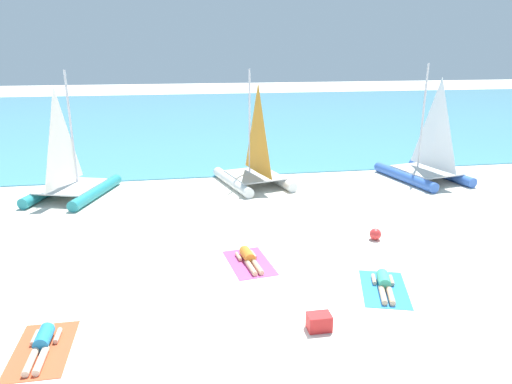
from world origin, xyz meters
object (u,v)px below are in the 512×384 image
object	(u,v)px
towel_middle	(249,263)
towel_right	(384,289)
sunbather_middle	(249,258)
beach_ball	(375,234)
sunbather_right	(384,283)
sunbather_left	(42,342)
cooler_box	(319,322)
sailboat_white	(254,168)
sailboat_blue	(426,164)
towel_left	(42,350)
sailboat_teal	(71,179)

from	to	relation	value
towel_middle	towel_right	xyz separation A→B (m)	(3.08, -2.04, 0.00)
sunbather_middle	beach_ball	size ratio (longest dim) A/B	4.29
towel_right	sunbather_right	size ratio (longest dim) A/B	1.23
sunbather_middle	towel_middle	bearing A→B (deg)	-90.00
sunbather_left	cooler_box	bearing A→B (deg)	-3.29
sailboat_white	sailboat_blue	bearing A→B (deg)	-18.40
beach_ball	cooler_box	bearing A→B (deg)	-125.90
towel_left	sunbather_left	world-z (taller)	sunbather_left
sunbather_middle	cooler_box	xyz separation A→B (m)	(0.96, -3.50, 0.05)
sailboat_white	sunbather_left	size ratio (longest dim) A/B	3.15
towel_middle	towel_right	world-z (taller)	same
beach_ball	sailboat_white	bearing A→B (deg)	111.96
sunbather_left	towel_right	world-z (taller)	sunbather_left
towel_middle	sailboat_blue	bearing A→B (deg)	37.78
sailboat_blue	sunbather_middle	distance (m)	11.60
cooler_box	beach_ball	bearing A→B (deg)	54.10
sailboat_blue	cooler_box	world-z (taller)	sailboat_blue
towel_right	cooler_box	world-z (taller)	cooler_box
sailboat_teal	towel_middle	world-z (taller)	sailboat_teal
sailboat_blue	cooler_box	xyz separation A→B (m)	(-8.22, -10.55, -0.58)
sunbather_left	towel_right	distance (m)	7.86
sailboat_blue	towel_left	distance (m)	17.30
sailboat_blue	towel_middle	world-z (taller)	sailboat_blue
sailboat_teal	sunbather_left	xyz separation A→B (m)	(1.37, -10.35, -0.60)
sunbather_middle	beach_ball	xyz separation A→B (m)	(4.16, 0.91, 0.05)
towel_middle	cooler_box	distance (m)	3.57
sailboat_blue	sunbather_right	bearing A→B (deg)	-135.42
beach_ball	sunbather_middle	bearing A→B (deg)	-167.67
sailboat_blue	sunbather_left	distance (m)	17.25
towel_right	sunbather_middle	bearing A→B (deg)	145.79
sailboat_white	beach_ball	xyz separation A→B (m)	(2.71, -6.71, -0.55)
sailboat_teal	cooler_box	distance (m)	12.78
sailboat_teal	towel_right	bearing A→B (deg)	-26.78
sailboat_teal	towel_right	world-z (taller)	sailboat_teal
towel_left	sunbather_right	size ratio (longest dim) A/B	1.23
towel_middle	towel_right	bearing A→B (deg)	-33.43
sunbather_left	beach_ball	bearing A→B (deg)	24.79
sailboat_blue	towel_middle	xyz separation A→B (m)	(-9.18, -7.12, -0.76)
sunbather_left	cooler_box	size ratio (longest dim) A/B	3.12
sailboat_blue	towel_left	bearing A→B (deg)	-155.07
sailboat_blue	beach_ball	distance (m)	7.96
sailboat_blue	beach_ball	size ratio (longest dim) A/B	14.01
sailboat_teal	sunbather_left	size ratio (longest dim) A/B	3.17
towel_left	sunbather_middle	bearing A→B (deg)	34.75
sailboat_blue	sunbather_middle	world-z (taller)	sailboat_blue
beach_ball	cooler_box	world-z (taller)	beach_ball
sailboat_white	towel_middle	bearing A→B (deg)	-114.82
sunbather_right	sailboat_teal	bearing A→B (deg)	152.41
sunbather_left	towel_right	bearing A→B (deg)	7.87
cooler_box	sunbather_right	bearing A→B (deg)	34.31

